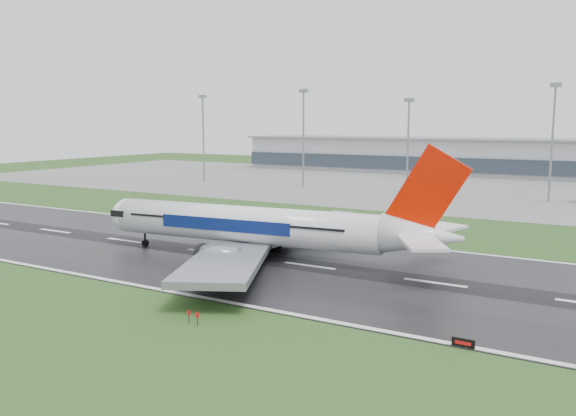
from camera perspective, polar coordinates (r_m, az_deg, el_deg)
The scene contains 10 objects.
ground at distance 92.23m, azimuth 2.13°, elevation -5.74°, with size 520.00×520.00×0.00m, color #234519.
runway at distance 92.22m, azimuth 2.13°, elevation -5.71°, with size 400.00×45.00×0.10m, color black.
apron at distance 209.66m, azimuth 18.19°, elevation 1.80°, with size 400.00×130.00×0.08m, color slate.
terminal at distance 267.95m, azimuth 20.88°, elevation 4.61°, with size 240.00×36.00×15.00m, color #979AA2.
main_airliner at distance 95.12m, azimuth -2.08°, elevation 0.45°, with size 62.80×59.81×18.54m, color silver, non-canonical shape.
runway_sign at distance 62.34m, azimuth 16.83°, elevation -12.61°, with size 2.30×0.26×1.04m, color black, non-canonical shape.
floodmast_0 at distance 227.62m, azimuth -8.31°, elevation 6.62°, with size 0.64×0.64×31.80m, color gray.
floodmast_1 at distance 203.60m, azimuth 1.52°, elevation 6.66°, with size 0.64×0.64×32.84m, color gray.
floodmast_2 at distance 188.82m, azimuth 11.69°, elevation 5.76°, with size 0.64×0.64×28.93m, color gray.
floodmast_3 at distance 180.21m, azimuth 24.49°, elevation 5.61°, with size 0.64×0.64×32.28m, color gray.
Camera 1 is at (41.38, -79.31, 22.45)m, focal length 36.20 mm.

